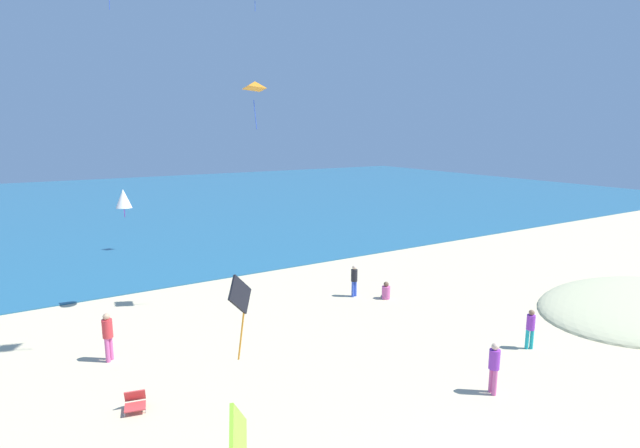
{
  "coord_description": "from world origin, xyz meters",
  "views": [
    {
      "loc": [
        -7.43,
        -4.16,
        7.43
      ],
      "look_at": [
        0.0,
        7.84,
        4.74
      ],
      "focal_mm": 27.45,
      "sensor_mm": 36.0,
      "label": 1
    }
  ],
  "objects_px": {
    "person_8": "(494,365)",
    "kite_black": "(240,298)",
    "person_0": "(354,279)",
    "person_2": "(108,334)",
    "person_6": "(386,292)",
    "kite_white": "(123,199)",
    "beach_chair_mid_beach": "(135,401)",
    "kite_orange": "(255,85)",
    "person_5": "(530,326)"
  },
  "relations": [
    {
      "from": "beach_chair_mid_beach",
      "to": "kite_white",
      "type": "xyz_separation_m",
      "value": [
        1.5,
        8.28,
        4.45
      ]
    },
    {
      "from": "kite_orange",
      "to": "kite_black",
      "type": "relative_size",
      "value": 1.26
    },
    {
      "from": "person_0",
      "to": "person_2",
      "type": "xyz_separation_m",
      "value": [
        -10.55,
        -0.95,
        0.1
      ]
    },
    {
      "from": "person_8",
      "to": "kite_orange",
      "type": "relative_size",
      "value": 0.81
    },
    {
      "from": "beach_chair_mid_beach",
      "to": "person_0",
      "type": "relative_size",
      "value": 0.48
    },
    {
      "from": "person_8",
      "to": "kite_black",
      "type": "relative_size",
      "value": 1.02
    },
    {
      "from": "beach_chair_mid_beach",
      "to": "person_0",
      "type": "distance_m",
      "value": 11.35
    },
    {
      "from": "person_5",
      "to": "kite_black",
      "type": "bearing_deg",
      "value": 134.54
    },
    {
      "from": "person_8",
      "to": "kite_orange",
      "type": "height_order",
      "value": "kite_orange"
    },
    {
      "from": "person_2",
      "to": "person_8",
      "type": "height_order",
      "value": "person_2"
    },
    {
      "from": "person_0",
      "to": "kite_black",
      "type": "distance_m",
      "value": 14.48
    },
    {
      "from": "person_6",
      "to": "person_8",
      "type": "bearing_deg",
      "value": -154.28
    },
    {
      "from": "person_5",
      "to": "kite_orange",
      "type": "xyz_separation_m",
      "value": [
        -6.28,
        8.46,
        8.36
      ]
    },
    {
      "from": "person_8",
      "to": "beach_chair_mid_beach",
      "type": "bearing_deg",
      "value": -7.11
    },
    {
      "from": "beach_chair_mid_beach",
      "to": "kite_white",
      "type": "bearing_deg",
      "value": -177.1
    },
    {
      "from": "person_8",
      "to": "kite_white",
      "type": "bearing_deg",
      "value": -40.14
    },
    {
      "from": "person_2",
      "to": "person_5",
      "type": "xyz_separation_m",
      "value": [
        12.52,
        -6.69,
        -0.13
      ]
    },
    {
      "from": "person_0",
      "to": "person_5",
      "type": "xyz_separation_m",
      "value": [
        1.97,
        -7.64,
        -0.03
      ]
    },
    {
      "from": "person_0",
      "to": "kite_white",
      "type": "xyz_separation_m",
      "value": [
        -8.93,
        3.88,
        3.85
      ]
    },
    {
      "from": "beach_chair_mid_beach",
      "to": "person_6",
      "type": "relative_size",
      "value": 0.89
    },
    {
      "from": "beach_chair_mid_beach",
      "to": "kite_black",
      "type": "height_order",
      "value": "kite_black"
    },
    {
      "from": "person_8",
      "to": "kite_black",
      "type": "xyz_separation_m",
      "value": [
        -8.1,
        -1.16,
        3.84
      ]
    },
    {
      "from": "person_2",
      "to": "person_6",
      "type": "height_order",
      "value": "person_2"
    },
    {
      "from": "kite_black",
      "to": "kite_white",
      "type": "relative_size",
      "value": 1.27
    },
    {
      "from": "beach_chair_mid_beach",
      "to": "kite_black",
      "type": "bearing_deg",
      "value": 21.36
    },
    {
      "from": "beach_chair_mid_beach",
      "to": "kite_white",
      "type": "relative_size",
      "value": 0.6
    },
    {
      "from": "kite_black",
      "to": "person_2",
      "type": "bearing_deg",
      "value": 95.79
    },
    {
      "from": "beach_chair_mid_beach",
      "to": "kite_black",
      "type": "distance_m",
      "value": 7.3
    },
    {
      "from": "kite_black",
      "to": "beach_chair_mid_beach",
      "type": "bearing_deg",
      "value": 98.17
    },
    {
      "from": "person_2",
      "to": "kite_white",
      "type": "relative_size",
      "value": 1.38
    },
    {
      "from": "kite_white",
      "to": "person_6",
      "type": "bearing_deg",
      "value": -25.83
    },
    {
      "from": "person_6",
      "to": "kite_white",
      "type": "distance_m",
      "value": 11.96
    },
    {
      "from": "kite_orange",
      "to": "kite_black",
      "type": "distance_m",
      "value": 12.93
    },
    {
      "from": "person_5",
      "to": "kite_orange",
      "type": "relative_size",
      "value": 0.75
    },
    {
      "from": "person_5",
      "to": "person_6",
      "type": "relative_size",
      "value": 1.79
    },
    {
      "from": "beach_chair_mid_beach",
      "to": "person_8",
      "type": "bearing_deg",
      "value": 76.28
    },
    {
      "from": "person_8",
      "to": "kite_white",
      "type": "xyz_separation_m",
      "value": [
        -7.41,
        12.81,
        3.81
      ]
    },
    {
      "from": "person_6",
      "to": "person_8",
      "type": "height_order",
      "value": "person_8"
    },
    {
      "from": "person_2",
      "to": "person_6",
      "type": "bearing_deg",
      "value": 42.19
    },
    {
      "from": "person_6",
      "to": "beach_chair_mid_beach",
      "type": "bearing_deg",
      "value": 150.39
    },
    {
      "from": "person_0",
      "to": "person_2",
      "type": "bearing_deg",
      "value": 82.75
    },
    {
      "from": "kite_white",
      "to": "person_5",
      "type": "bearing_deg",
      "value": -46.55
    },
    {
      "from": "beach_chair_mid_beach",
      "to": "person_0",
      "type": "xyz_separation_m",
      "value": [
        10.44,
        4.4,
        0.6
      ]
    },
    {
      "from": "person_6",
      "to": "person_8",
      "type": "distance_m",
      "value": 8.4
    },
    {
      "from": "person_6",
      "to": "kite_orange",
      "type": "bearing_deg",
      "value": 115.42
    },
    {
      "from": "person_6",
      "to": "kite_orange",
      "type": "distance_m",
      "value": 10.55
    },
    {
      "from": "beach_chair_mid_beach",
      "to": "person_2",
      "type": "xyz_separation_m",
      "value": [
        -0.11,
        3.46,
        0.7
      ]
    },
    {
      "from": "person_6",
      "to": "kite_white",
      "type": "height_order",
      "value": "kite_white"
    },
    {
      "from": "person_2",
      "to": "kite_white",
      "type": "xyz_separation_m",
      "value": [
        1.62,
        4.82,
        3.75
      ]
    },
    {
      "from": "beach_chair_mid_beach",
      "to": "person_5",
      "type": "bearing_deg",
      "value": 88.6
    }
  ]
}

